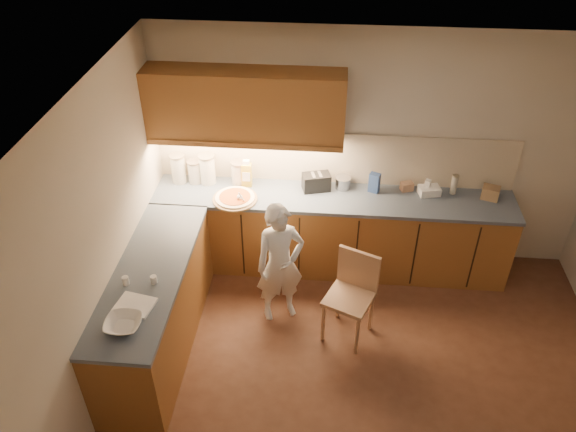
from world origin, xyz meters
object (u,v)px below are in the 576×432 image
object	(u,v)px
pizza_on_board	(235,198)
wooden_chair	(352,290)
oil_jug	(247,174)
toaster	(316,182)
child	(280,264)

from	to	relation	value
pizza_on_board	wooden_chair	bearing A→B (deg)	-33.76
oil_jug	toaster	world-z (taller)	oil_jug
pizza_on_board	toaster	world-z (taller)	toaster
wooden_chair	toaster	xyz separation A→B (m)	(-0.41, 1.09, 0.48)
child	wooden_chair	distance (m)	0.73
pizza_on_board	child	xyz separation A→B (m)	(0.53, -0.65, -0.28)
child	wooden_chair	bearing A→B (deg)	-36.78
child	oil_jug	size ratio (longest dim) A/B	4.22
pizza_on_board	toaster	xyz separation A→B (m)	(0.82, 0.27, 0.07)
wooden_chair	toaster	distance (m)	1.26
oil_jug	wooden_chair	bearing A→B (deg)	-43.93
child	toaster	size ratio (longest dim) A/B	4.12
pizza_on_board	wooden_chair	xyz separation A→B (m)	(1.23, -0.82, -0.41)
child	toaster	distance (m)	1.03
pizza_on_board	oil_jug	size ratio (longest dim) A/B	1.49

